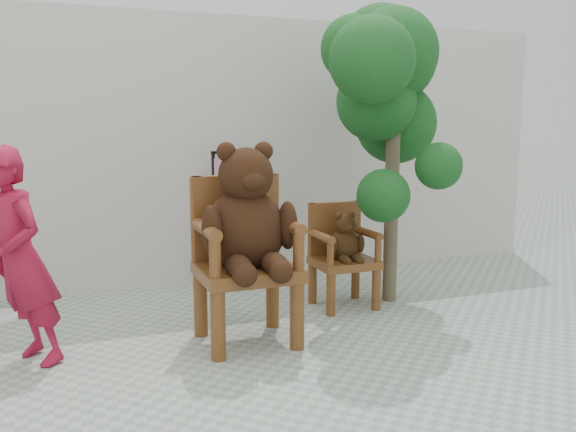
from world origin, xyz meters
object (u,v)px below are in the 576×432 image
Objects in this scene: tree at (385,77)px; chair_big at (246,230)px; stool_bucket at (245,228)px; display_stand at (229,234)px; person at (21,259)px; chair_small at (342,247)px.

chair_big is at bearing -156.47° from tree.
tree is at bearing -41.54° from stool_bucket.
display_stand is at bearing -178.37° from stool_bucket.
person is at bearing -169.43° from tree.
chair_big is 1.63× the size of chair_small.
tree is (0.50, 0.11, 1.67)m from chair_small.
chair_big is 1.10× the size of display_stand.
tree is at bearing 69.12° from person.
tree reaches higher than stool_bucket.
stool_bucket is at bearing -11.73° from display_stand.
chair_big is 2.27m from tree.
person is at bearing -169.78° from chair_small.
chair_small is 2.95m from person.
chair_small is at bearing -167.44° from tree.
stool_bucket is at bearing 73.27° from chair_big.
tree is (1.16, -1.03, 1.63)m from stool_bucket.
tree reaches higher than chair_big.
chair_big is at bearing -152.28° from chair_small.
chair_big is 1.87m from stool_bucket.
stool_bucket is (-0.66, 1.14, 0.05)m from chair_small.
person is 2.80m from stool_bucket.
person reaches higher than display_stand.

